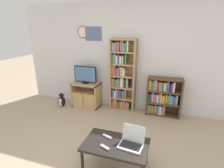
{
  "coord_description": "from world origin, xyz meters",
  "views": [
    {
      "loc": [
        0.9,
        -1.74,
        2.03
      ],
      "look_at": [
        -0.09,
        1.3,
        0.97
      ],
      "focal_mm": 28.0,
      "sensor_mm": 36.0,
      "label": 1
    }
  ],
  "objects_px": {
    "tv_stand": "(86,95)",
    "remote_near_laptop": "(105,147)",
    "coffee_table": "(116,146)",
    "remote_far_from_laptop": "(107,136)",
    "penguin_figurine": "(62,100)",
    "bookshelf_short": "(162,96)",
    "laptop": "(132,141)",
    "bookshelf_tall": "(122,77)",
    "television": "(85,75)"
  },
  "relations": [
    {
      "from": "bookshelf_tall",
      "to": "remote_far_from_laptop",
      "type": "relative_size",
      "value": 10.67
    },
    {
      "from": "bookshelf_short",
      "to": "remote_far_from_laptop",
      "type": "relative_size",
      "value": 5.57
    },
    {
      "from": "tv_stand",
      "to": "remote_near_laptop",
      "type": "distance_m",
      "value": 2.34
    },
    {
      "from": "bookshelf_tall",
      "to": "laptop",
      "type": "xyz_separation_m",
      "value": [
        0.67,
        -1.91,
        -0.36
      ]
    },
    {
      "from": "bookshelf_tall",
      "to": "remote_near_laptop",
      "type": "bearing_deg",
      "value": -81.09
    },
    {
      "from": "bookshelf_short",
      "to": "coffee_table",
      "type": "xyz_separation_m",
      "value": [
        -0.55,
        -1.96,
        -0.08
      ]
    },
    {
      "from": "tv_stand",
      "to": "remote_far_from_laptop",
      "type": "height_order",
      "value": "tv_stand"
    },
    {
      "from": "tv_stand",
      "to": "penguin_figurine",
      "type": "relative_size",
      "value": 1.93
    },
    {
      "from": "television",
      "to": "bookshelf_short",
      "type": "distance_m",
      "value": 1.96
    },
    {
      "from": "bookshelf_tall",
      "to": "coffee_table",
      "type": "bearing_deg",
      "value": -77.26
    },
    {
      "from": "bookshelf_short",
      "to": "television",
      "type": "bearing_deg",
      "value": -176.57
    },
    {
      "from": "remote_near_laptop",
      "to": "coffee_table",
      "type": "bearing_deg",
      "value": 162.66
    },
    {
      "from": "tv_stand",
      "to": "coffee_table",
      "type": "height_order",
      "value": "tv_stand"
    },
    {
      "from": "tv_stand",
      "to": "television",
      "type": "bearing_deg",
      "value": 67.58
    },
    {
      "from": "bookshelf_tall",
      "to": "bookshelf_short",
      "type": "xyz_separation_m",
      "value": [
        0.99,
        -0.01,
        -0.39
      ]
    },
    {
      "from": "coffee_table",
      "to": "remote_far_from_laptop",
      "type": "relative_size",
      "value": 5.61
    },
    {
      "from": "bookshelf_short",
      "to": "coffee_table",
      "type": "relative_size",
      "value": 0.99
    },
    {
      "from": "television",
      "to": "tv_stand",
      "type": "bearing_deg",
      "value": -112.42
    },
    {
      "from": "remote_far_from_laptop",
      "to": "laptop",
      "type": "bearing_deg",
      "value": -77.89
    },
    {
      "from": "tv_stand",
      "to": "television",
      "type": "xyz_separation_m",
      "value": [
        0.0,
        0.0,
        0.54
      ]
    },
    {
      "from": "coffee_table",
      "to": "bookshelf_tall",
      "type": "bearing_deg",
      "value": 102.74
    },
    {
      "from": "coffee_table",
      "to": "penguin_figurine",
      "type": "distance_m",
      "value": 2.57
    },
    {
      "from": "laptop",
      "to": "bookshelf_short",
      "type": "bearing_deg",
      "value": 87.1
    },
    {
      "from": "television",
      "to": "remote_near_laptop",
      "type": "xyz_separation_m",
      "value": [
        1.25,
        -1.98,
        -0.41
      ]
    },
    {
      "from": "remote_far_from_laptop",
      "to": "penguin_figurine",
      "type": "height_order",
      "value": "remote_far_from_laptop"
    },
    {
      "from": "tv_stand",
      "to": "coffee_table",
      "type": "xyz_separation_m",
      "value": [
        1.36,
        -1.84,
        0.07
      ]
    },
    {
      "from": "tv_stand",
      "to": "remote_far_from_laptop",
      "type": "relative_size",
      "value": 4.26
    },
    {
      "from": "tv_stand",
      "to": "bookshelf_tall",
      "type": "distance_m",
      "value": 1.07
    },
    {
      "from": "bookshelf_tall",
      "to": "remote_far_from_laptop",
      "type": "bearing_deg",
      "value": -81.55
    },
    {
      "from": "bookshelf_tall",
      "to": "laptop",
      "type": "height_order",
      "value": "bookshelf_tall"
    },
    {
      "from": "bookshelf_tall",
      "to": "laptop",
      "type": "distance_m",
      "value": 2.06
    },
    {
      "from": "bookshelf_tall",
      "to": "penguin_figurine",
      "type": "distance_m",
      "value": 1.73
    },
    {
      "from": "bookshelf_short",
      "to": "penguin_figurine",
      "type": "distance_m",
      "value": 2.57
    },
    {
      "from": "tv_stand",
      "to": "penguin_figurine",
      "type": "height_order",
      "value": "tv_stand"
    },
    {
      "from": "laptop",
      "to": "television",
      "type": "bearing_deg",
      "value": 138.33
    },
    {
      "from": "bookshelf_tall",
      "to": "penguin_figurine",
      "type": "relative_size",
      "value": 4.83
    },
    {
      "from": "television",
      "to": "laptop",
      "type": "height_order",
      "value": "television"
    },
    {
      "from": "television",
      "to": "coffee_table",
      "type": "relative_size",
      "value": 0.64
    },
    {
      "from": "remote_near_laptop",
      "to": "television",
      "type": "bearing_deg",
      "value": -124.72
    },
    {
      "from": "bookshelf_short",
      "to": "remote_far_from_laptop",
      "type": "distance_m",
      "value": 1.98
    },
    {
      "from": "laptop",
      "to": "tv_stand",
      "type": "bearing_deg",
      "value": 138.34
    },
    {
      "from": "bookshelf_short",
      "to": "remote_far_from_laptop",
      "type": "xyz_separation_m",
      "value": [
        -0.72,
        -1.85,
        -0.02
      ]
    },
    {
      "from": "laptop",
      "to": "remote_near_laptop",
      "type": "xyz_separation_m",
      "value": [
        -0.34,
        -0.18,
        -0.05
      ]
    },
    {
      "from": "tv_stand",
      "to": "remote_near_laptop",
      "type": "bearing_deg",
      "value": -57.71
    },
    {
      "from": "tv_stand",
      "to": "bookshelf_tall",
      "type": "height_order",
      "value": "bookshelf_tall"
    },
    {
      "from": "bookshelf_tall",
      "to": "laptop",
      "type": "relative_size",
      "value": 4.93
    },
    {
      "from": "bookshelf_short",
      "to": "remote_far_from_laptop",
      "type": "height_order",
      "value": "bookshelf_short"
    },
    {
      "from": "laptop",
      "to": "remote_near_laptop",
      "type": "relative_size",
      "value": 2.17
    },
    {
      "from": "tv_stand",
      "to": "penguin_figurine",
      "type": "xyz_separation_m",
      "value": [
        -0.62,
        -0.23,
        -0.15
      ]
    },
    {
      "from": "tv_stand",
      "to": "remote_near_laptop",
      "type": "relative_size",
      "value": 4.28
    }
  ]
}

